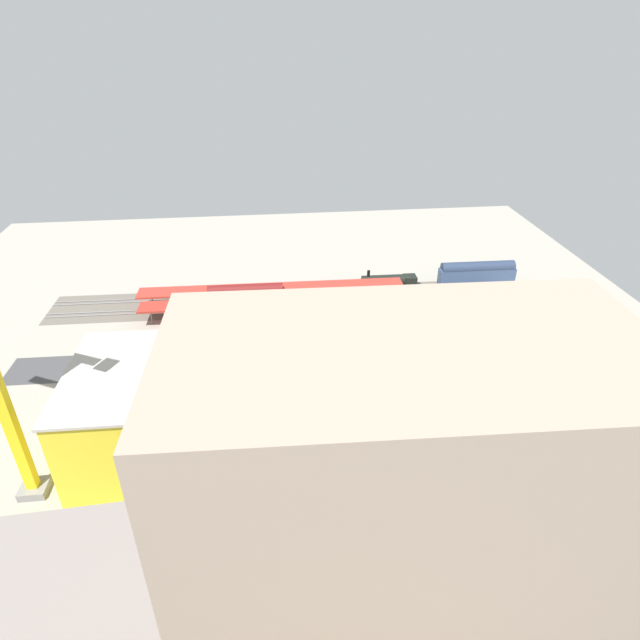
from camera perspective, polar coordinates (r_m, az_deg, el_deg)
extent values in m
plane|color=#9E998C|center=(106.42, -3.87, -2.88)|extent=(165.58, 165.58, 0.00)
cube|color=#665E54|center=(123.77, -4.37, 2.10)|extent=(103.74, 15.76, 0.01)
cube|color=#424244|center=(103.16, -3.76, -4.04)|extent=(103.64, 11.05, 0.01)
cube|color=#9E9EA8|center=(126.87, -4.45, 2.91)|extent=(103.47, 2.17, 0.12)
cube|color=#9E9EA8|center=(125.59, -4.42, 2.62)|extent=(103.47, 2.17, 0.12)
cube|color=#9E9EA8|center=(121.80, -4.33, 1.71)|extent=(103.47, 2.17, 0.12)
cube|color=#9E9EA8|center=(120.53, -4.30, 1.39)|extent=(103.47, 2.17, 0.12)
cube|color=#A82D23|center=(114.94, -7.89, 1.82)|extent=(45.49, 5.75, 0.46)
cylinder|color=slate|center=(116.59, 2.25, 1.36)|extent=(0.30, 0.30, 3.74)
cylinder|color=slate|center=(115.92, -7.82, 0.90)|extent=(0.30, 0.30, 3.74)
cylinder|color=slate|center=(118.82, -17.70, 0.43)|extent=(0.30, 0.30, 3.74)
cube|color=#B73328|center=(120.49, -5.16, 3.43)|extent=(59.76, 6.26, 0.43)
cylinder|color=slate|center=(124.21, 7.38, 3.04)|extent=(0.30, 0.30, 3.88)
cylinder|color=slate|center=(121.73, -0.89, 2.71)|extent=(0.30, 0.30, 3.88)
cylinder|color=slate|center=(121.84, -9.32, 2.32)|extent=(0.30, 0.30, 3.88)
cylinder|color=slate|center=(124.56, -17.55, 1.89)|extent=(0.30, 0.30, 3.88)
cube|color=black|center=(129.60, 7.69, 3.49)|extent=(14.66, 2.82, 1.00)
cylinder|color=black|center=(128.47, 7.11, 4.23)|extent=(11.74, 3.05, 2.82)
cube|color=black|center=(130.10, 9.62, 4.02)|extent=(2.99, 3.07, 3.40)
cylinder|color=black|center=(126.75, 5.24, 5.03)|extent=(0.70, 0.70, 1.40)
cube|color=black|center=(136.13, 16.35, 3.74)|extent=(16.75, 2.75, 0.60)
cube|color=#384C72|center=(135.22, 16.48, 4.58)|extent=(18.62, 3.39, 3.84)
cylinder|color=#273550|center=(134.35, 16.61, 5.42)|extent=(17.88, 3.38, 3.03)
cube|color=black|center=(121.16, -7.89, 1.40)|extent=(15.66, 2.64, 0.60)
cube|color=maroon|center=(120.19, -7.96, 2.28)|extent=(17.41, 3.25, 3.58)
cylinder|color=maroon|center=(119.28, -8.02, 3.14)|extent=(16.71, 3.24, 2.91)
cube|color=black|center=(102.01, 6.80, -4.54)|extent=(3.88, 1.72, 0.30)
cube|color=#474C51|center=(101.69, 6.82, -4.27)|extent=(4.62, 1.79, 0.86)
cube|color=#1E2328|center=(101.30, 6.84, -3.93)|extent=(2.59, 1.57, 0.56)
cube|color=black|center=(101.16, 3.60, -4.69)|extent=(3.73, 1.84, 0.30)
cube|color=#474C51|center=(100.83, 3.61, -4.42)|extent=(4.43, 1.95, 0.87)
cube|color=#1E2328|center=(100.42, 3.62, -4.07)|extent=(2.51, 1.65, 0.58)
cube|color=black|center=(100.68, 0.03, -4.81)|extent=(4.00, 1.75, 0.30)
cube|color=#474C51|center=(100.38, 0.03, -4.56)|extent=(4.76, 1.84, 0.77)
cube|color=#1E2328|center=(99.98, 0.03, -4.22)|extent=(2.68, 1.58, 0.64)
cube|color=black|center=(100.20, -3.66, -5.07)|extent=(3.40, 1.73, 0.30)
cube|color=silver|center=(99.87, -3.67, -4.80)|extent=(4.05, 1.81, 0.84)
cube|color=#1E2328|center=(99.45, -3.69, -4.45)|extent=(2.28, 1.57, 0.66)
cube|color=black|center=(100.54, -6.85, -5.11)|extent=(3.42, 1.65, 0.30)
cube|color=silver|center=(100.23, -6.87, -4.85)|extent=(4.07, 1.72, 0.81)
cube|color=#1E2328|center=(99.83, -6.89, -4.52)|extent=(2.28, 1.51, 0.59)
cube|color=black|center=(100.87, -10.52, -5.31)|extent=(3.67, 1.94, 0.30)
cube|color=maroon|center=(100.54, -10.55, -5.04)|extent=(4.35, 2.06, 0.89)
cube|color=#1E2328|center=(100.14, -10.59, -4.71)|extent=(2.47, 1.73, 0.51)
cube|color=yellow|center=(81.06, -13.13, -9.43)|extent=(34.52, 22.61, 14.17)
cube|color=#B7B2A8|center=(76.76, -13.74, -5.20)|extent=(35.14, 23.22, 0.40)
cube|color=gray|center=(86.50, -28.32, -15.66)|extent=(3.60, 3.60, 1.20)
cube|color=black|center=(98.26, -11.76, -6.45)|extent=(8.64, 3.15, 0.50)
cube|color=silver|center=(96.99, -11.21, -5.60)|extent=(6.44, 3.14, 3.13)
cube|color=#334C8C|center=(98.09, -13.63, -5.71)|extent=(2.50, 2.70, 2.45)
cube|color=black|center=(100.06, -17.39, -6.57)|extent=(8.72, 3.14, 0.50)
cube|color=silver|center=(98.82, -16.92, -5.83)|extent=(6.56, 3.13, 2.75)
cube|color=#334C8C|center=(100.23, -19.25, -5.83)|extent=(2.46, 2.66, 2.42)
cylinder|color=brown|center=(106.40, -0.30, -1.67)|extent=(0.51, 0.51, 3.59)
sphere|color=#2D7233|center=(104.50, -0.30, 0.07)|extent=(5.52, 5.52, 5.52)
cylinder|color=brown|center=(107.24, -13.98, -2.48)|extent=(0.52, 0.52, 3.31)
sphere|color=#38843D|center=(105.37, -14.22, -0.78)|extent=(5.82, 5.82, 5.82)
cylinder|color=brown|center=(107.37, -10.27, -2.15)|extent=(0.50, 0.50, 2.76)
sphere|color=#38843D|center=(105.77, -10.42, -0.70)|extent=(5.05, 5.05, 5.05)
cylinder|color=brown|center=(107.18, -11.71, -2.23)|extent=(0.60, 0.60, 3.23)
sphere|color=#28662D|center=(105.32, -11.91, -0.54)|extent=(5.85, 5.85, 5.85)
cylinder|color=brown|center=(109.61, 9.92, -1.09)|extent=(0.38, 0.38, 3.76)
sphere|color=#2D7233|center=(107.66, 10.10, 0.72)|extent=(5.96, 5.96, 5.96)
cylinder|color=#333333|center=(98.41, -12.55, -4.78)|extent=(0.16, 0.16, 5.30)
cube|color=black|center=(96.72, -12.75, -3.26)|extent=(0.36, 0.36, 0.90)
sphere|color=green|center=(96.59, -12.90, -3.12)|extent=(0.20, 0.20, 0.20)
cube|color=tan|center=(40.41, 6.76, -30.43)|extent=(23.36, 12.74, 44.63)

